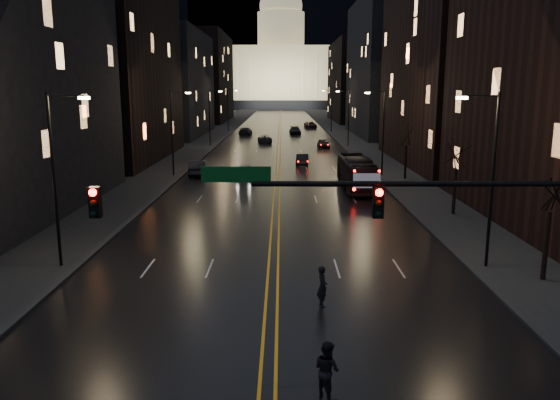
{
  "coord_description": "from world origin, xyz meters",
  "views": [
    {
      "loc": [
        0.44,
        -16.96,
        9.15
      ],
      "look_at": [
        0.35,
        10.71,
        3.48
      ],
      "focal_mm": 35.0,
      "sensor_mm": 36.0,
      "label": 1
    }
  ],
  "objects_px": {
    "pedestrian_b": "(327,370)",
    "bus": "(357,173)",
    "traffic_signal": "(453,218)",
    "pedestrian_a": "(322,286)",
    "oncoming_car_b": "(198,168)",
    "oncoming_car_a": "(245,171)",
    "receding_car_a": "(302,160)"
  },
  "relations": [
    {
      "from": "traffic_signal",
      "to": "pedestrian_a",
      "type": "bearing_deg",
      "value": 126.76
    },
    {
      "from": "traffic_signal",
      "to": "pedestrian_a",
      "type": "relative_size",
      "value": 9.62
    },
    {
      "from": "receding_car_a",
      "to": "oncoming_car_a",
      "type": "bearing_deg",
      "value": -118.11
    },
    {
      "from": "bus",
      "to": "oncoming_car_a",
      "type": "distance_m",
      "value": 12.34
    },
    {
      "from": "oncoming_car_a",
      "to": "pedestrian_b",
      "type": "xyz_separation_m",
      "value": [
        5.18,
        -40.82,
        0.14
      ]
    },
    {
      "from": "pedestrian_b",
      "to": "bus",
      "type": "bearing_deg",
      "value": -48.06
    },
    {
      "from": "oncoming_car_a",
      "to": "receding_car_a",
      "type": "bearing_deg",
      "value": -114.71
    },
    {
      "from": "oncoming_car_a",
      "to": "receding_car_a",
      "type": "xyz_separation_m",
      "value": [
        6.31,
        9.95,
        -0.09
      ]
    },
    {
      "from": "oncoming_car_b",
      "to": "receding_car_a",
      "type": "bearing_deg",
      "value": -149.07
    },
    {
      "from": "traffic_signal",
      "to": "pedestrian_b",
      "type": "bearing_deg",
      "value": -154.11
    },
    {
      "from": "traffic_signal",
      "to": "receding_car_a",
      "type": "bearing_deg",
      "value": 93.49
    },
    {
      "from": "pedestrian_b",
      "to": "pedestrian_a",
      "type": "bearing_deg",
      "value": -42.04
    },
    {
      "from": "receding_car_a",
      "to": "pedestrian_a",
      "type": "bearing_deg",
      "value": -86.71
    },
    {
      "from": "oncoming_car_b",
      "to": "pedestrian_a",
      "type": "relative_size",
      "value": 2.75
    },
    {
      "from": "traffic_signal",
      "to": "receding_car_a",
      "type": "relative_size",
      "value": 4.22
    },
    {
      "from": "traffic_signal",
      "to": "receding_car_a",
      "type": "xyz_separation_m",
      "value": [
        -2.98,
        48.78,
        -4.43
      ]
    },
    {
      "from": "oncoming_car_b",
      "to": "pedestrian_a",
      "type": "xyz_separation_m",
      "value": [
        10.67,
        -35.81,
        0.08
      ]
    },
    {
      "from": "bus",
      "to": "traffic_signal",
      "type": "bearing_deg",
      "value": -92.45
    },
    {
      "from": "oncoming_car_b",
      "to": "oncoming_car_a",
      "type": "bearing_deg",
      "value": 154.85
    },
    {
      "from": "oncoming_car_a",
      "to": "pedestrian_a",
      "type": "xyz_separation_m",
      "value": [
        5.55,
        -33.82,
        0.13
      ]
    },
    {
      "from": "receding_car_a",
      "to": "traffic_signal",
      "type": "bearing_deg",
      "value": -82.23
    },
    {
      "from": "bus",
      "to": "pedestrian_a",
      "type": "height_order",
      "value": "bus"
    },
    {
      "from": "oncoming_car_b",
      "to": "receding_car_a",
      "type": "xyz_separation_m",
      "value": [
        11.43,
        7.97,
        -0.14
      ]
    },
    {
      "from": "bus",
      "to": "pedestrian_a",
      "type": "distance_m",
      "value": 28.24
    },
    {
      "from": "traffic_signal",
      "to": "pedestrian_b",
      "type": "relative_size",
      "value": 9.55
    },
    {
      "from": "oncoming_car_b",
      "to": "receding_car_a",
      "type": "relative_size",
      "value": 1.21
    },
    {
      "from": "oncoming_car_a",
      "to": "traffic_signal",
      "type": "bearing_deg",
      "value": 111.14
    },
    {
      "from": "traffic_signal",
      "to": "oncoming_car_a",
      "type": "distance_m",
      "value": 40.16
    },
    {
      "from": "bus",
      "to": "pedestrian_a",
      "type": "xyz_separation_m",
      "value": [
        -5.17,
        -27.76,
        -0.59
      ]
    },
    {
      "from": "pedestrian_a",
      "to": "oncoming_car_a",
      "type": "bearing_deg",
      "value": -4.46
    },
    {
      "from": "traffic_signal",
      "to": "oncoming_car_a",
      "type": "height_order",
      "value": "traffic_signal"
    },
    {
      "from": "oncoming_car_a",
      "to": "bus",
      "type": "bearing_deg",
      "value": 158.21
    }
  ]
}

